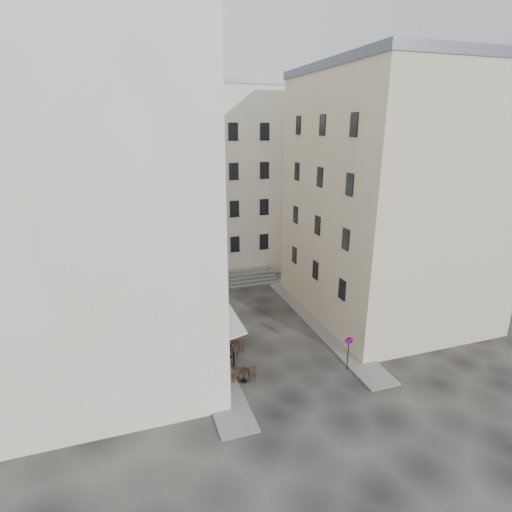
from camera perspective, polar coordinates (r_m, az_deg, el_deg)
name	(u,v)px	position (r m, az deg, el deg)	size (l,w,h in m)	color
ground	(276,349)	(27.82, 2.92, -13.18)	(90.00, 90.00, 0.00)	black
sidewalk_left	(200,331)	(30.12, -8.06, -10.62)	(2.00, 22.00, 0.12)	slate
sidewalk_right	(316,320)	(31.83, 8.62, -8.99)	(2.00, 18.00, 0.12)	slate
building_left	(94,200)	(25.53, -22.12, 7.48)	(12.20, 16.20, 20.60)	beige
building_right	(390,197)	(32.48, 18.59, 8.05)	(12.20, 14.20, 18.60)	beige
building_back	(202,179)	(42.18, -7.67, 10.90)	(18.20, 10.20, 18.60)	beige
cafe_storefront	(210,327)	(26.68, -6.63, -10.11)	(1.74, 7.30, 3.50)	#480A0D
stone_steps	(229,280)	(38.44, -3.83, -3.41)	(9.00, 3.15, 0.80)	slate
bollard_near	(234,359)	(25.88, -3.19, -14.44)	(0.12, 0.12, 0.98)	black
bollard_mid	(221,333)	(28.81, -5.05, -10.86)	(0.12, 0.12, 0.98)	black
bollard_far	(210,312)	(31.85, -6.53, -7.95)	(0.12, 0.12, 0.98)	black
no_parking_sign	(349,346)	(25.52, 13.10, -12.45)	(0.52, 0.18, 2.35)	black
bistro_table_a	(244,374)	(24.53, -1.79, -16.53)	(1.38, 0.65, 0.97)	black
bistro_table_b	(229,352)	(26.78, -3.87, -13.51)	(1.16, 0.55, 0.82)	black
bistro_table_c	(235,345)	(27.45, -3.04, -12.62)	(1.19, 0.56, 0.84)	black
bistro_table_d	(225,325)	(30.03, -4.49, -9.80)	(1.17, 0.55, 0.82)	black
bistro_table_e	(219,317)	(31.19, -5.30, -8.68)	(1.22, 0.57, 0.85)	black
pedestrian	(223,320)	(29.68, -4.78, -9.05)	(0.68, 0.45, 1.86)	#222228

